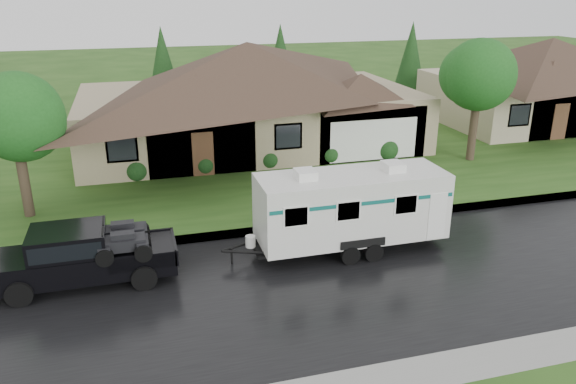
% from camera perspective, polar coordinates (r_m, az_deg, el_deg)
% --- Properties ---
extents(ground, '(140.00, 140.00, 0.00)m').
position_cam_1_polar(ground, '(18.93, -1.03, -6.83)').
color(ground, '#254916').
rests_on(ground, ground).
extents(road, '(140.00, 8.00, 0.01)m').
position_cam_1_polar(road, '(17.24, 0.69, -9.75)').
color(road, black).
rests_on(road, ground).
extents(curb, '(140.00, 0.50, 0.15)m').
position_cam_1_polar(curb, '(20.87, -2.61, -3.92)').
color(curb, gray).
rests_on(curb, ground).
extents(lawn, '(140.00, 26.00, 0.15)m').
position_cam_1_polar(lawn, '(32.72, -7.77, 4.99)').
color(lawn, '#254916').
rests_on(lawn, ground).
extents(house_main, '(19.44, 10.80, 6.90)m').
position_cam_1_polar(house_main, '(31.24, -3.52, 11.02)').
color(house_main, '#9A8768').
rests_on(house_main, lawn).
extents(house_neighbor, '(15.12, 9.72, 6.45)m').
position_cam_1_polar(house_neighbor, '(40.86, 25.40, 10.97)').
color(house_neighbor, tan).
rests_on(house_neighbor, lawn).
extents(tree_left_green, '(3.36, 3.36, 5.56)m').
position_cam_1_polar(tree_left_green, '(23.12, -26.12, 6.71)').
color(tree_left_green, '#382B1E').
rests_on(tree_left_green, lawn).
extents(tree_right_green, '(3.63, 3.63, 6.01)m').
position_cam_1_polar(tree_right_green, '(29.61, 18.85, 10.90)').
color(tree_right_green, '#382B1E').
rests_on(tree_right_green, lawn).
extents(shrub_row, '(13.60, 1.00, 1.00)m').
position_cam_1_polar(shrub_row, '(27.53, -1.95, 3.47)').
color(shrub_row, '#143814').
rests_on(shrub_row, lawn).
extents(pickup_truck, '(5.47, 2.08, 1.82)m').
position_cam_1_polar(pickup_truck, '(18.20, -20.45, -5.96)').
color(pickup_truck, black).
rests_on(pickup_truck, ground).
extents(travel_trailer, '(6.75, 2.37, 3.03)m').
position_cam_1_polar(travel_trailer, '(19.10, 6.45, -1.41)').
color(travel_trailer, silver).
rests_on(travel_trailer, ground).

